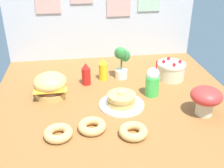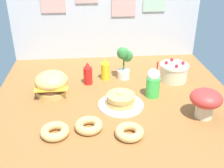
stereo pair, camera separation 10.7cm
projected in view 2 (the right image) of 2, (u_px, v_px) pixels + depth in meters
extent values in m
cube|color=brown|center=(116.00, 105.00, 2.25)|extent=(2.06, 2.13, 0.02)
cube|color=silver|center=(106.00, 14.00, 2.95)|extent=(2.06, 0.03, 0.99)
cube|color=#D8A599|center=(53.00, 4.00, 2.83)|extent=(0.26, 0.01, 0.18)
cube|color=#D8A599|center=(124.00, 5.00, 2.90)|extent=(0.26, 0.01, 0.25)
cube|color=#B2D1B2|center=(155.00, 1.00, 2.92)|extent=(0.25, 0.01, 0.22)
cylinder|color=#DBA859|center=(52.00, 91.00, 2.38)|extent=(0.28, 0.28, 0.05)
cylinder|color=#59331E|center=(52.00, 87.00, 2.36)|extent=(0.26, 0.26, 0.04)
cube|color=yellow|center=(52.00, 84.00, 2.35)|extent=(0.27, 0.27, 0.01)
ellipsoid|color=#E5B260|center=(51.00, 81.00, 2.34)|extent=(0.29, 0.29, 0.16)
cylinder|color=white|center=(121.00, 105.00, 2.21)|extent=(0.37, 0.37, 0.02)
cylinder|color=#E0AD5B|center=(120.00, 102.00, 2.20)|extent=(0.23, 0.23, 0.03)
cylinder|color=#E0AD5B|center=(121.00, 99.00, 2.19)|extent=(0.22, 0.22, 0.03)
cylinder|color=#E0AD5B|center=(121.00, 96.00, 2.17)|extent=(0.23, 0.23, 0.03)
cube|color=#F7E072|center=(121.00, 93.00, 2.16)|extent=(0.05, 0.05, 0.02)
cylinder|color=beige|center=(174.00, 73.00, 2.60)|extent=(0.26, 0.26, 0.14)
cylinder|color=#F4EACC|center=(174.00, 65.00, 2.57)|extent=(0.27, 0.27, 0.02)
sphere|color=red|center=(183.00, 63.00, 2.55)|extent=(0.03, 0.03, 0.03)
sphere|color=red|center=(172.00, 60.00, 2.62)|extent=(0.03, 0.03, 0.03)
sphere|color=red|center=(166.00, 63.00, 2.56)|extent=(0.03, 0.03, 0.03)
sphere|color=red|center=(177.00, 66.00, 2.49)|extent=(0.03, 0.03, 0.03)
cylinder|color=red|center=(88.00, 76.00, 2.53)|extent=(0.08, 0.08, 0.16)
cone|color=red|center=(87.00, 65.00, 2.48)|extent=(0.07, 0.07, 0.05)
cylinder|color=yellow|center=(105.00, 71.00, 2.62)|extent=(0.08, 0.08, 0.16)
cone|color=yellow|center=(105.00, 61.00, 2.57)|extent=(0.07, 0.07, 0.05)
cylinder|color=green|center=(153.00, 87.00, 2.32)|extent=(0.12, 0.12, 0.17)
sphere|color=white|center=(154.00, 75.00, 2.26)|extent=(0.11, 0.11, 0.11)
cylinder|color=red|center=(157.00, 71.00, 2.25)|extent=(0.01, 0.03, 0.17)
torus|color=tan|center=(55.00, 131.00, 1.86)|extent=(0.20, 0.20, 0.06)
torus|color=#D89ED8|center=(55.00, 131.00, 1.86)|extent=(0.19, 0.19, 0.05)
torus|color=tan|center=(89.00, 126.00, 1.92)|extent=(0.20, 0.20, 0.06)
torus|color=#F2E5C6|center=(89.00, 125.00, 1.92)|extent=(0.19, 0.19, 0.05)
torus|color=tan|center=(129.00, 132.00, 1.85)|extent=(0.20, 0.20, 0.06)
torus|color=pink|center=(129.00, 132.00, 1.85)|extent=(0.19, 0.19, 0.05)
cylinder|color=white|center=(123.00, 74.00, 2.65)|extent=(0.12, 0.12, 0.09)
cylinder|color=#4C7238|center=(124.00, 63.00, 2.60)|extent=(0.02, 0.02, 0.15)
ellipsoid|color=#38843D|center=(128.00, 56.00, 2.58)|extent=(0.10, 0.06, 0.12)
ellipsoid|color=#38843D|center=(122.00, 53.00, 2.59)|extent=(0.10, 0.06, 0.12)
ellipsoid|color=#38843D|center=(124.00, 54.00, 2.52)|extent=(0.10, 0.06, 0.12)
cylinder|color=beige|center=(204.00, 111.00, 2.05)|extent=(0.13, 0.13, 0.11)
ellipsoid|color=red|center=(206.00, 98.00, 2.00)|extent=(0.24, 0.24, 0.13)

